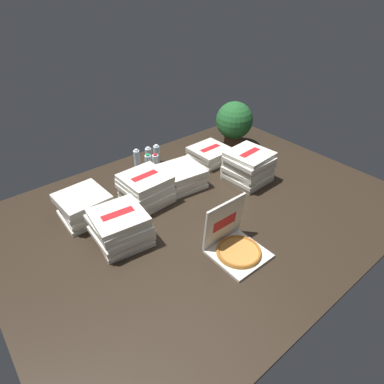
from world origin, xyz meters
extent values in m
cube|color=#2D2319|center=(0.00, 0.00, -0.01)|extent=(3.20, 2.40, 0.02)
cube|color=silver|center=(-0.16, -0.55, 0.01)|extent=(0.36, 0.36, 0.02)
cylinder|color=#C6893D|center=(-0.16, -0.55, 0.03)|extent=(0.31, 0.31, 0.02)
torus|color=#A96324|center=(-0.16, -0.55, 0.04)|extent=(0.31, 0.31, 0.02)
cube|color=silver|center=(-0.16, -0.39, 0.20)|extent=(0.36, 0.05, 0.36)
cube|color=red|center=(-0.16, -0.40, 0.20)|extent=(0.21, 0.01, 0.09)
cube|color=silver|center=(-0.30, 0.40, 0.02)|extent=(0.38, 0.38, 0.04)
cube|color=silver|center=(-0.31, 0.40, 0.05)|extent=(0.37, 0.37, 0.04)
cube|color=red|center=(-0.31, 0.40, 0.07)|extent=(0.23, 0.07, 0.00)
cube|color=silver|center=(-0.31, 0.38, 0.09)|extent=(0.36, 0.36, 0.04)
cube|color=silver|center=(-0.30, 0.39, 0.13)|extent=(0.36, 0.36, 0.04)
cube|color=red|center=(-0.30, 0.39, 0.15)|extent=(0.23, 0.07, 0.00)
cube|color=silver|center=(-0.32, 0.39, 0.16)|extent=(0.37, 0.37, 0.04)
cube|color=silver|center=(-0.31, 0.40, 0.20)|extent=(0.37, 0.37, 0.04)
cube|color=silver|center=(-0.30, 0.40, 0.24)|extent=(0.37, 0.37, 0.04)
cube|color=red|center=(-0.30, 0.40, 0.26)|extent=(0.23, 0.07, 0.00)
cube|color=silver|center=(0.61, 0.08, 0.02)|extent=(0.37, 0.37, 0.04)
cube|color=red|center=(0.61, 0.08, 0.04)|extent=(0.23, 0.07, 0.00)
cube|color=silver|center=(0.61, 0.08, 0.05)|extent=(0.37, 0.37, 0.04)
cube|color=red|center=(0.61, 0.08, 0.07)|extent=(0.23, 0.08, 0.00)
cube|color=silver|center=(0.61, 0.09, 0.09)|extent=(0.36, 0.36, 0.04)
cube|color=silver|center=(0.60, 0.09, 0.13)|extent=(0.39, 0.39, 0.04)
cube|color=red|center=(0.60, 0.09, 0.15)|extent=(0.24, 0.08, 0.00)
cube|color=silver|center=(0.62, 0.08, 0.16)|extent=(0.37, 0.37, 0.04)
cube|color=silver|center=(0.62, 0.09, 0.20)|extent=(0.37, 0.37, 0.04)
cube|color=red|center=(0.62, 0.09, 0.22)|extent=(0.23, 0.07, 0.00)
cube|color=silver|center=(0.60, 0.07, 0.24)|extent=(0.37, 0.37, 0.04)
cube|color=red|center=(0.60, 0.07, 0.26)|extent=(0.23, 0.07, 0.00)
cube|color=silver|center=(0.61, 0.08, 0.27)|extent=(0.39, 0.39, 0.04)
cube|color=red|center=(0.61, 0.08, 0.29)|extent=(0.24, 0.08, 0.00)
cube|color=silver|center=(-0.80, 0.53, 0.02)|extent=(0.37, 0.37, 0.04)
cube|color=silver|center=(-0.79, 0.53, 0.05)|extent=(0.38, 0.38, 0.04)
cube|color=red|center=(-0.79, 0.53, 0.07)|extent=(0.23, 0.08, 0.00)
cube|color=silver|center=(-0.79, 0.51, 0.09)|extent=(0.36, 0.36, 0.04)
cube|color=silver|center=(-0.80, 0.53, 0.13)|extent=(0.37, 0.37, 0.04)
cube|color=red|center=(-0.80, 0.53, 0.15)|extent=(0.23, 0.07, 0.00)
cube|color=silver|center=(-0.81, 0.53, 0.16)|extent=(0.37, 0.37, 0.04)
cube|color=red|center=(-0.81, 0.53, 0.18)|extent=(0.23, 0.07, 0.00)
cube|color=silver|center=(-0.81, 0.52, 0.20)|extent=(0.37, 0.37, 0.04)
cube|color=silver|center=(0.08, 0.41, 0.02)|extent=(0.39, 0.39, 0.04)
cube|color=silver|center=(0.08, 0.42, 0.05)|extent=(0.40, 0.40, 0.04)
cube|color=silver|center=(0.08, 0.41, 0.09)|extent=(0.38, 0.38, 0.04)
cube|color=silver|center=(0.09, 0.42, 0.13)|extent=(0.37, 0.37, 0.04)
cube|color=red|center=(0.09, 0.42, 0.15)|extent=(0.23, 0.07, 0.00)
cube|color=silver|center=(0.08, 0.41, 0.16)|extent=(0.40, 0.40, 0.04)
cube|color=silver|center=(0.58, 0.60, 0.02)|extent=(0.38, 0.38, 0.04)
cube|color=red|center=(0.58, 0.60, 0.04)|extent=(0.23, 0.08, 0.00)
cube|color=silver|center=(0.59, 0.58, 0.05)|extent=(0.38, 0.38, 0.04)
cube|color=red|center=(0.59, 0.58, 0.07)|extent=(0.24, 0.08, 0.00)
cube|color=silver|center=(0.59, 0.59, 0.09)|extent=(0.36, 0.36, 0.04)
cube|color=silver|center=(0.59, 0.58, 0.13)|extent=(0.37, 0.37, 0.04)
cube|color=red|center=(0.59, 0.58, 0.15)|extent=(0.23, 0.07, 0.00)
cube|color=silver|center=(-0.71, 0.09, 0.02)|extent=(0.40, 0.40, 0.04)
cube|color=silver|center=(-0.71, 0.09, 0.05)|extent=(0.37, 0.37, 0.04)
cube|color=silver|center=(-0.72, 0.10, 0.09)|extent=(0.37, 0.37, 0.04)
cube|color=silver|center=(-0.71, 0.08, 0.13)|extent=(0.39, 0.39, 0.04)
cube|color=silver|center=(-0.71, 0.08, 0.16)|extent=(0.40, 0.40, 0.04)
cube|color=silver|center=(-0.73, 0.10, 0.20)|extent=(0.37, 0.37, 0.04)
cube|color=red|center=(-0.73, 0.10, 0.22)|extent=(0.23, 0.07, 0.00)
cube|color=silver|center=(-0.72, 0.09, 0.24)|extent=(0.39, 0.39, 0.04)
cube|color=red|center=(-0.72, 0.09, 0.26)|extent=(0.24, 0.09, 0.00)
cylinder|color=silver|center=(0.05, 0.91, 0.09)|extent=(0.06, 0.06, 0.18)
cylinder|color=white|center=(0.05, 0.91, 0.19)|extent=(0.03, 0.03, 0.02)
cylinder|color=silver|center=(-0.03, 0.79, 0.09)|extent=(0.06, 0.06, 0.18)
cylinder|color=#239951|center=(-0.03, 0.79, 0.19)|extent=(0.03, 0.03, 0.02)
cylinder|color=silver|center=(-0.06, 0.94, 0.09)|extent=(0.06, 0.06, 0.18)
cylinder|color=white|center=(-0.06, 0.94, 0.19)|extent=(0.03, 0.03, 0.02)
cylinder|color=silver|center=(0.14, 0.90, 0.09)|extent=(0.06, 0.06, 0.18)
cylinder|color=white|center=(0.14, 0.90, 0.19)|extent=(0.03, 0.03, 0.02)
cylinder|color=white|center=(0.03, 0.75, 0.09)|extent=(0.06, 0.06, 0.18)
cylinder|color=red|center=(0.03, 0.75, 0.19)|extent=(0.03, 0.03, 0.02)
cylinder|color=#513323|center=(1.03, 0.69, 0.06)|extent=(0.20, 0.20, 0.13)
sphere|color=#225E2B|center=(1.03, 0.69, 0.30)|extent=(0.40, 0.40, 0.40)
camera|label=1|loc=(-1.45, -1.61, 1.67)|focal=30.57mm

